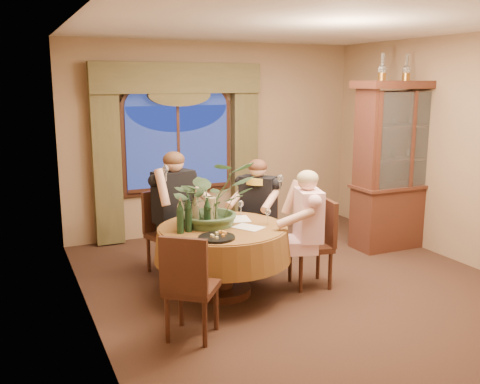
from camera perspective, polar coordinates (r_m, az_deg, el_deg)
name	(u,v)px	position (r m, az deg, el deg)	size (l,w,h in m)	color
floor	(298,284)	(6.12, 6.19, -9.76)	(5.00, 5.00, 0.00)	black
wall_back	(215,139)	(8.00, -2.66, 5.72)	(4.50, 4.50, 0.00)	#886E52
wall_right	(458,150)	(7.17, 22.24, 4.16)	(5.00, 5.00, 0.00)	#886E52
ceiling	(304,25)	(5.73, 6.83, 17.30)	(5.00, 5.00, 0.00)	white
window	(178,148)	(7.75, -6.61, 4.71)	(1.62, 0.10, 1.32)	navy
arched_transom	(177,93)	(7.69, -6.75, 10.49)	(1.60, 0.06, 0.44)	navy
drapery_left	(107,161)	(7.47, -14.03, 3.25)	(0.38, 0.14, 2.32)	#474226
drapery_right	(245,153)	(8.08, 0.51, 4.22)	(0.38, 0.14, 2.32)	#474226
swag_valance	(178,78)	(7.61, -6.60, 11.98)	(2.45, 0.16, 0.42)	#474226
dining_table	(223,260)	(5.71, -1.85, -7.31)	(1.44, 1.44, 0.75)	brown
china_cabinet	(400,165)	(7.54, 16.75, 2.73)	(1.39, 0.55, 2.24)	#3D1D14
oil_lamp_left	(382,67)	(7.21, 14.95, 12.76)	(0.11, 0.11, 0.34)	#A5722D
oil_lamp_center	(407,67)	(7.46, 17.34, 12.58)	(0.11, 0.11, 0.34)	#A5722D
oil_lamp_right	(430,68)	(7.72, 19.57, 12.39)	(0.11, 0.11, 0.34)	#A5722D
chair_right	(310,244)	(5.95, 7.51, -5.53)	(0.42, 0.42, 0.96)	black
chair_back_right	(256,227)	(6.59, 1.71, -3.73)	(0.42, 0.42, 0.96)	black
chair_back	(168,233)	(6.37, -7.66, -4.38)	(0.42, 0.42, 0.96)	black
chair_front_left	(192,285)	(4.78, -5.16, -9.87)	(0.42, 0.42, 0.96)	black
person_pink	(308,231)	(5.79, 7.27, -4.14)	(0.48, 0.44, 1.33)	beige
person_back	(174,213)	(6.30, -7.06, -2.22)	(0.52, 0.48, 1.46)	black
person_scarf	(258,213)	(6.50, 1.92, -2.25)	(0.48, 0.44, 1.33)	black
stoneware_vase	(210,211)	(5.64, -3.17, -2.04)	(0.16, 0.16, 0.29)	#9B8960
centerpiece_plant	(211,169)	(5.57, -3.12, 2.44)	(0.90, 1.00, 0.78)	#385635
olive_bowl	(225,224)	(5.58, -1.65, -3.45)	(0.17, 0.17, 0.05)	#4A5127
cheese_platter	(217,238)	(5.16, -2.50, -4.88)	(0.36, 0.36, 0.02)	black
wine_bottle_0	(188,216)	(5.39, -5.53, -2.53)	(0.07, 0.07, 0.33)	black
wine_bottle_1	(180,217)	(5.33, -6.41, -2.68)	(0.07, 0.07, 0.33)	black
wine_bottle_2	(181,213)	(5.48, -6.35, -2.29)	(0.07, 0.07, 0.33)	tan
wine_bottle_3	(207,214)	(5.45, -3.51, -2.31)	(0.07, 0.07, 0.33)	black
wine_bottle_4	(196,213)	(5.51, -4.76, -2.19)	(0.07, 0.07, 0.33)	tan
wine_bottle_5	(188,211)	(5.60, -5.56, -1.98)	(0.07, 0.07, 0.33)	black
tasting_paper_0	(248,227)	(5.54, 0.90, -3.78)	(0.21, 0.30, 0.00)	white
tasting_paper_1	(239,219)	(5.87, -0.06, -2.88)	(0.21, 0.30, 0.00)	white
wine_glass_person_pink	(268,216)	(5.64, 2.98, -2.62)	(0.07, 0.07, 0.18)	silver
wine_glass_person_back	(195,210)	(5.94, -4.82, -1.91)	(0.07, 0.07, 0.18)	silver
wine_glass_person_scarf	(241,208)	(6.00, 0.09, -1.74)	(0.07, 0.07, 0.18)	silver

